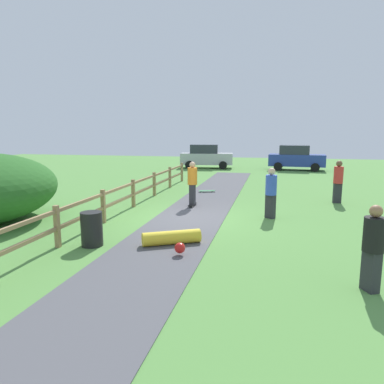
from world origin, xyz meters
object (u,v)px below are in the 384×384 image
at_px(skater_fallen, 172,238).
at_px(parked_car_blue, 296,158).
at_px(bystander_blue, 271,191).
at_px(bystander_black, 373,245).
at_px(bystander_red, 338,180).
at_px(skater_riding, 192,182).
at_px(parked_car_silver, 206,156).
at_px(trash_bin, 92,229).
at_px(skateboard_loose, 207,191).

relative_size(skater_fallen, parked_car_blue, 0.35).
bearing_deg(bystander_blue, parked_car_blue, 83.92).
height_order(skater_fallen, bystander_black, bystander_black).
bearing_deg(bystander_red, skater_fallen, -126.27).
xyz_separation_m(skater_riding, parked_car_silver, (-2.30, 15.24, -0.05)).
height_order(trash_bin, skater_fallen, trash_bin).
bearing_deg(skateboard_loose, skater_fallen, -85.80).
relative_size(bystander_blue, bystander_red, 0.98).
xyz_separation_m(skater_fallen, skateboard_loose, (-0.61, 8.35, -0.11)).
height_order(skater_riding, bystander_red, skater_riding).
xyz_separation_m(trash_bin, skateboard_loose, (1.43, 8.80, -0.36)).
bearing_deg(skater_fallen, trash_bin, -167.42).
bearing_deg(parked_car_blue, skateboard_loose, -112.18).
height_order(trash_bin, bystander_black, bystander_black).
bearing_deg(parked_car_blue, bystander_black, -89.67).
bearing_deg(trash_bin, bystander_blue, 42.54).
distance_m(skateboard_loose, bystander_blue, 5.66).
xyz_separation_m(bystander_blue, parked_car_silver, (-5.34, 16.51, -0.00)).
bearing_deg(bystander_blue, bystander_black, -70.89).
xyz_separation_m(skater_riding, skater_fallen, (0.58, -4.95, -0.81)).
relative_size(skater_fallen, bystander_red, 0.86).
height_order(skater_fallen, parked_car_blue, parked_car_blue).
height_order(skateboard_loose, bystander_red, bystander_red).
height_order(bystander_black, bystander_red, bystander_red).
relative_size(skater_riding, skater_fallen, 1.16).
height_order(trash_bin, bystander_blue, bystander_blue).
xyz_separation_m(skater_riding, bystander_black, (4.93, -6.72, -0.11)).
bearing_deg(bystander_blue, bystander_red, 51.18).
xyz_separation_m(parked_car_silver, parked_car_blue, (7.10, 0.01, 0.00)).
xyz_separation_m(bystander_red, parked_car_blue, (-0.94, 13.17, -0.02)).
bearing_deg(bystander_red, bystander_blue, -128.82).
relative_size(bystander_black, parked_car_silver, 0.38).
relative_size(skateboard_loose, bystander_blue, 0.47).
distance_m(trash_bin, parked_car_silver, 20.67).
relative_size(bystander_red, parked_car_silver, 0.41).
xyz_separation_m(skateboard_loose, parked_car_silver, (-2.27, 11.85, 0.87)).
bearing_deg(parked_car_silver, skater_riding, -81.42).
distance_m(skater_riding, bystander_red, 6.11).
distance_m(bystander_black, parked_car_blue, 21.97).
bearing_deg(bystander_blue, parked_car_silver, 107.93).
height_order(skater_fallen, bystander_red, bystander_red).
xyz_separation_m(trash_bin, parked_car_silver, (-0.84, 20.65, 0.51)).
bearing_deg(parked_car_silver, bystander_blue, -72.07).
xyz_separation_m(skateboard_loose, bystander_blue, (3.07, -4.67, 0.87)).
bearing_deg(skater_riding, skater_fallen, -83.31).
bearing_deg(parked_car_blue, bystander_blue, -96.08).
bearing_deg(skateboard_loose, parked_car_blue, 67.82).
relative_size(parked_car_silver, parked_car_blue, 1.02).
bearing_deg(skater_fallen, bystander_blue, 56.21).
relative_size(trash_bin, bystander_blue, 0.52).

